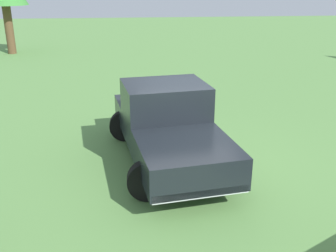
# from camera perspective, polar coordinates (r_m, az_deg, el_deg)

# --- Properties ---
(ground_plane) EXTENTS (80.00, 80.00, 0.00)m
(ground_plane) POSITION_cam_1_polar(r_m,az_deg,el_deg) (9.40, 3.68, -4.81)
(ground_plane) COLOR #5B8C47
(pickup_truck) EXTENTS (2.80, 5.11, 1.84)m
(pickup_truck) POSITION_cam_1_polar(r_m,az_deg,el_deg) (8.98, -0.20, 0.62)
(pickup_truck) COLOR black
(pickup_truck) RESTS_ON ground_plane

